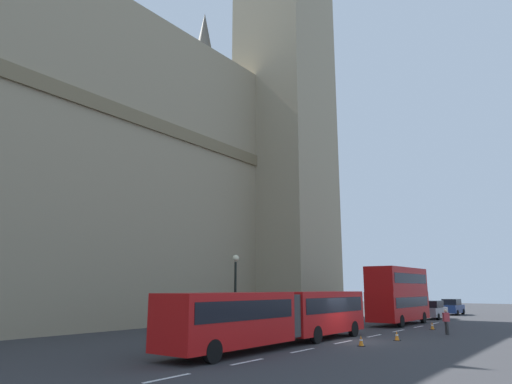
{
  "coord_description": "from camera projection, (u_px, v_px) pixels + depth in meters",
  "views": [
    {
      "loc": [
        -26.52,
        -12.81,
        3.12
      ],
      "look_at": [
        -2.35,
        5.3,
        9.46
      ],
      "focal_mm": 32.19,
      "sensor_mm": 36.0,
      "label": 1
    }
  ],
  "objects": [
    {
      "name": "ground_plane",
      "position": [
        349.0,
        341.0,
        27.65
      ],
      "size": [
        160.0,
        160.0,
        0.0
      ],
      "primitive_type": "plane",
      "color": "#333335"
    },
    {
      "name": "street_lamp",
      "position": [
        235.0,
        289.0,
        29.76
      ],
      "size": [
        0.44,
        0.44,
        5.27
      ],
      "color": "black",
      "rests_on": "ground_plane"
    },
    {
      "name": "traffic_cone_middle",
      "position": [
        397.0,
        336.0,
        27.83
      ],
      "size": [
        0.36,
        0.36,
        0.58
      ],
      "color": "black",
      "rests_on": "ground_plane"
    },
    {
      "name": "sedan_lead",
      "position": [
        433.0,
        310.0,
        47.6
      ],
      "size": [
        4.4,
        1.86,
        1.85
      ],
      "color": "gray",
      "rests_on": "ground_plane"
    },
    {
      "name": "traffic_cone_west",
      "position": [
        361.0,
        341.0,
        25.16
      ],
      "size": [
        0.36,
        0.36,
        0.58
      ],
      "color": "black",
      "rests_on": "ground_plane"
    },
    {
      "name": "traffic_cone_east",
      "position": [
        432.0,
        326.0,
        35.22
      ],
      "size": [
        0.36,
        0.36,
        0.58
      ],
      "color": "black",
      "rests_on": "ground_plane"
    },
    {
      "name": "lane_centre_marking",
      "position": [
        360.0,
        339.0,
        28.79
      ],
      "size": [
        34.4,
        0.16,
        0.01
      ],
      "color": "silver",
      "rests_on": "ground_plane"
    },
    {
      "name": "articulated_bus",
      "position": [
        280.0,
        313.0,
        25.64
      ],
      "size": [
        16.79,
        2.54,
        2.9
      ],
      "color": "red",
      "rests_on": "ground_plane"
    },
    {
      "name": "double_decker_bus",
      "position": [
        398.0,
        293.0,
        40.55
      ],
      "size": [
        9.06,
        2.54,
        4.9
      ],
      "color": "#B20F0F",
      "rests_on": "ground_plane"
    },
    {
      "name": "pedestrian_near_cones",
      "position": [
        446.0,
        321.0,
        31.59
      ],
      "size": [
        0.45,
        0.46,
        1.69
      ],
      "color": "#333333",
      "rests_on": "ground_plane"
    },
    {
      "name": "sedan_trailing",
      "position": [
        452.0,
        307.0,
        54.98
      ],
      "size": [
        4.4,
        1.86,
        1.85
      ],
      "color": "navy",
      "rests_on": "ground_plane"
    }
  ]
}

